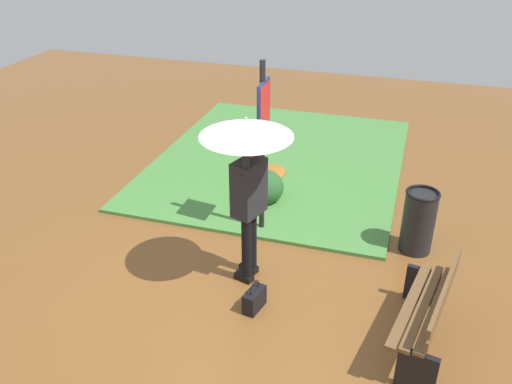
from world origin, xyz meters
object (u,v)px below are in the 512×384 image
at_px(handbag, 254,299).
at_px(info_sign_post, 263,130).
at_px(park_bench, 426,311).
at_px(trash_bin, 419,221).
at_px(person_with_umbrella, 247,160).

bearing_deg(handbag, info_sign_post, -166.41).
bearing_deg(handbag, park_bench, 90.35).
bearing_deg(info_sign_post, park_bench, 53.90).
bearing_deg(trash_bin, person_with_umbrella, -56.13).
height_order(person_with_umbrella, handbag, person_with_umbrella).
xyz_separation_m(info_sign_post, trash_bin, (-0.12, 1.98, -1.03)).
distance_m(handbag, trash_bin, 2.34).
height_order(person_with_umbrella, info_sign_post, info_sign_post).
distance_m(handbag, park_bench, 1.77).
distance_m(person_with_umbrella, info_sign_post, 1.12).
relative_size(park_bench, trash_bin, 1.69).
relative_size(person_with_umbrella, trash_bin, 2.45).
bearing_deg(handbag, person_with_umbrella, -154.70).
bearing_deg(person_with_umbrella, handbag, 25.30).
bearing_deg(trash_bin, info_sign_post, -86.52).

